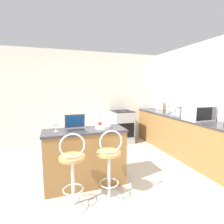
{
  "coord_description": "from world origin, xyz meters",
  "views": [
    {
      "loc": [
        -0.71,
        -2.18,
        1.6
      ],
      "look_at": [
        0.56,
        1.66,
        1.03
      ],
      "focal_mm": 28.0,
      "sensor_mm": 36.0,
      "label": 1
    }
  ],
  "objects_px": {
    "laptop": "(76,126)",
    "microwave": "(199,113)",
    "fruit_bowl": "(102,126)",
    "wine_glass_tall": "(56,124)",
    "wine_glass_short": "(106,120)",
    "storage_jar": "(168,109)",
    "bar_stool_near": "(73,172)",
    "bar_stool_far": "(109,167)",
    "toaster": "(180,112)",
    "pepper_mill": "(164,106)",
    "stove_range": "(122,127)"
  },
  "relations": [
    {
      "from": "wine_glass_short",
      "to": "microwave",
      "type": "bearing_deg",
      "value": -1.77
    },
    {
      "from": "bar_stool_near",
      "to": "wine_glass_short",
      "type": "relative_size",
      "value": 6.83
    },
    {
      "from": "laptop",
      "to": "storage_jar",
      "type": "height_order",
      "value": "laptop"
    },
    {
      "from": "fruit_bowl",
      "to": "storage_jar",
      "type": "xyz_separation_m",
      "value": [
        2.12,
        1.18,
        0.06
      ]
    },
    {
      "from": "fruit_bowl",
      "to": "storage_jar",
      "type": "bearing_deg",
      "value": 29.04
    },
    {
      "from": "bar_stool_far",
      "to": "wine_glass_tall",
      "type": "height_order",
      "value": "wine_glass_tall"
    },
    {
      "from": "bar_stool_far",
      "to": "storage_jar",
      "type": "relative_size",
      "value": 5.48
    },
    {
      "from": "pepper_mill",
      "to": "storage_jar",
      "type": "bearing_deg",
      "value": -112.96
    },
    {
      "from": "toaster",
      "to": "pepper_mill",
      "type": "distance_m",
      "value": 1.03
    },
    {
      "from": "fruit_bowl",
      "to": "storage_jar",
      "type": "distance_m",
      "value": 2.43
    },
    {
      "from": "microwave",
      "to": "wine_glass_tall",
      "type": "height_order",
      "value": "microwave"
    },
    {
      "from": "laptop",
      "to": "microwave",
      "type": "relative_size",
      "value": 0.6
    },
    {
      "from": "laptop",
      "to": "storage_jar",
      "type": "relative_size",
      "value": 1.69
    },
    {
      "from": "microwave",
      "to": "fruit_bowl",
      "type": "xyz_separation_m",
      "value": [
        -2.07,
        -0.07,
        -0.12
      ]
    },
    {
      "from": "laptop",
      "to": "toaster",
      "type": "distance_m",
      "value": 2.58
    },
    {
      "from": "toaster",
      "to": "wine_glass_tall",
      "type": "relative_size",
      "value": 1.69
    },
    {
      "from": "storage_jar",
      "to": "bar_stool_near",
      "type": "bearing_deg",
      "value": -147.59
    },
    {
      "from": "laptop",
      "to": "fruit_bowl",
      "type": "relative_size",
      "value": 1.28
    },
    {
      "from": "fruit_bowl",
      "to": "storage_jar",
      "type": "height_order",
      "value": "storage_jar"
    },
    {
      "from": "microwave",
      "to": "fruit_bowl",
      "type": "bearing_deg",
      "value": -178.02
    },
    {
      "from": "microwave",
      "to": "stove_range",
      "type": "distance_m",
      "value": 2.16
    },
    {
      "from": "stove_range",
      "to": "wine_glass_tall",
      "type": "relative_size",
      "value": 5.98
    },
    {
      "from": "storage_jar",
      "to": "pepper_mill",
      "type": "height_order",
      "value": "pepper_mill"
    },
    {
      "from": "toaster",
      "to": "pepper_mill",
      "type": "height_order",
      "value": "pepper_mill"
    },
    {
      "from": "microwave",
      "to": "storage_jar",
      "type": "xyz_separation_m",
      "value": [
        0.05,
        1.11,
        -0.06
      ]
    },
    {
      "from": "storage_jar",
      "to": "pepper_mill",
      "type": "xyz_separation_m",
      "value": [
        0.19,
        0.46,
        0.02
      ]
    },
    {
      "from": "toaster",
      "to": "storage_jar",
      "type": "bearing_deg",
      "value": 84.78
    },
    {
      "from": "toaster",
      "to": "bar_stool_near",
      "type": "bearing_deg",
      "value": -156.22
    },
    {
      "from": "storage_jar",
      "to": "fruit_bowl",
      "type": "bearing_deg",
      "value": -150.96
    },
    {
      "from": "toaster",
      "to": "wine_glass_short",
      "type": "xyz_separation_m",
      "value": [
        -1.97,
        -0.51,
        0.01
      ]
    },
    {
      "from": "bar_stool_near",
      "to": "pepper_mill",
      "type": "bearing_deg",
      "value": 36.91
    },
    {
      "from": "fruit_bowl",
      "to": "wine_glass_short",
      "type": "bearing_deg",
      "value": 51.52
    },
    {
      "from": "wine_glass_short",
      "to": "pepper_mill",
      "type": "xyz_separation_m",
      "value": [
        2.21,
        1.5,
        0.01
      ]
    },
    {
      "from": "laptop",
      "to": "microwave",
      "type": "bearing_deg",
      "value": 0.86
    },
    {
      "from": "bar_stool_near",
      "to": "fruit_bowl",
      "type": "distance_m",
      "value": 0.89
    },
    {
      "from": "fruit_bowl",
      "to": "wine_glass_tall",
      "type": "xyz_separation_m",
      "value": [
        -0.74,
        -0.0,
        0.08
      ]
    },
    {
      "from": "stove_range",
      "to": "storage_jar",
      "type": "height_order",
      "value": "storage_jar"
    },
    {
      "from": "laptop",
      "to": "stove_range",
      "type": "relative_size",
      "value": 0.34
    },
    {
      "from": "laptop",
      "to": "fruit_bowl",
      "type": "height_order",
      "value": "laptop"
    },
    {
      "from": "bar_stool_far",
      "to": "microwave",
      "type": "xyz_separation_m",
      "value": [
        2.12,
        0.59,
        0.6
      ]
    },
    {
      "from": "bar_stool_near",
      "to": "laptop",
      "type": "xyz_separation_m",
      "value": [
        0.11,
        0.55,
        0.5
      ]
    },
    {
      "from": "wine_glass_short",
      "to": "bar_stool_far",
      "type": "bearing_deg",
      "value": -102.86
    },
    {
      "from": "fruit_bowl",
      "to": "pepper_mill",
      "type": "distance_m",
      "value": 2.84
    },
    {
      "from": "bar_stool_far",
      "to": "storage_jar",
      "type": "xyz_separation_m",
      "value": [
        2.17,
        1.7,
        0.53
      ]
    },
    {
      "from": "laptop",
      "to": "wine_glass_tall",
      "type": "distance_m",
      "value": 0.31
    },
    {
      "from": "bar_stool_near",
      "to": "pepper_mill",
      "type": "xyz_separation_m",
      "value": [
        2.87,
        2.15,
        0.55
      ]
    },
    {
      "from": "toaster",
      "to": "wine_glass_tall",
      "type": "xyz_separation_m",
      "value": [
        -2.81,
        -0.64,
        0.02
      ]
    },
    {
      "from": "stove_range",
      "to": "pepper_mill",
      "type": "xyz_separation_m",
      "value": [
        1.21,
        -0.27,
        0.58
      ]
    },
    {
      "from": "stove_range",
      "to": "fruit_bowl",
      "type": "distance_m",
      "value": 2.26
    },
    {
      "from": "fruit_bowl",
      "to": "pepper_mill",
      "type": "xyz_separation_m",
      "value": [
        2.32,
        1.64,
        0.08
      ]
    }
  ]
}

